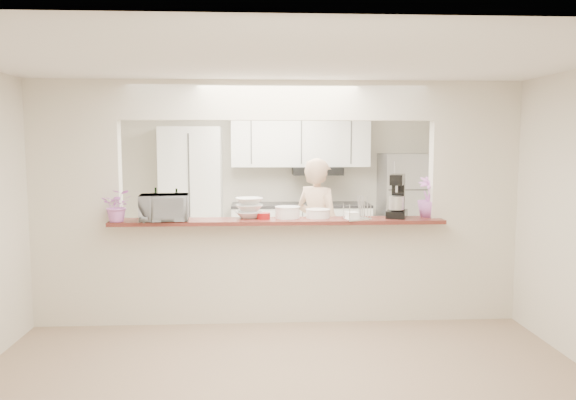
{
  "coord_description": "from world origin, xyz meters",
  "views": [
    {
      "loc": [
        -0.21,
        -5.76,
        1.89
      ],
      "look_at": [
        0.12,
        0.3,
        1.25
      ],
      "focal_mm": 35.0,
      "sensor_mm": 36.0,
      "label": 1
    }
  ],
  "objects": [
    {
      "name": "wine_bottle_a",
      "position": [
        -1.05,
        0.07,
        1.21
      ],
      "size": [
        0.06,
        0.06,
        0.31
      ],
      "color": "black",
      "rests_on": "bar_counter"
    },
    {
      "name": "tan_bowl",
      "position": [
        0.4,
        0.08,
        1.12
      ],
      "size": [
        0.13,
        0.13,
        0.06
      ],
      "primitive_type": "cylinder",
      "color": "#C4B18A",
      "rests_on": "bar_counter"
    },
    {
      "name": "person",
      "position": [
        0.5,
        0.8,
        0.84
      ],
      "size": [
        0.72,
        0.72,
        1.68
      ],
      "primitive_type": "imported",
      "rotation": [
        0.0,
        0.0,
        2.37
      ],
      "color": "#D6AB8B",
      "rests_on": "floor"
    },
    {
      "name": "tile_overlay",
      "position": [
        0.0,
        1.55,
        0.01
      ],
      "size": [
        5.0,
        2.9,
        0.01
      ],
      "primitive_type": "cube",
      "color": "beige",
      "rests_on": "floor"
    },
    {
      "name": "stand_mixer",
      "position": [
        1.26,
        0.02,
        1.29
      ],
      "size": [
        0.29,
        0.35,
        0.45
      ],
      "color": "black",
      "rests_on": "bar_counter"
    },
    {
      "name": "toaster_oven",
      "position": [
        -1.15,
        -0.1,
        1.22
      ],
      "size": [
        0.51,
        0.37,
        0.27
      ],
      "primitive_type": "imported",
      "rotation": [
        0.0,
        0.0,
        0.09
      ],
      "color": "#A5A5A9",
      "rests_on": "bar_counter"
    },
    {
      "name": "partition",
      "position": [
        0.0,
        0.0,
        1.48
      ],
      "size": [
        5.0,
        0.15,
        2.5
      ],
      "color": "beige",
      "rests_on": "floor"
    },
    {
      "name": "plate_stack_b",
      "position": [
        0.42,
        0.03,
        1.14
      ],
      "size": [
        0.26,
        0.26,
        0.09
      ],
      "color": "white",
      "rests_on": "bar_counter"
    },
    {
      "name": "flower_left",
      "position": [
        -1.6,
        -0.15,
        1.25
      ],
      "size": [
        0.32,
        0.28,
        0.33
      ],
      "primitive_type": "imported",
      "rotation": [
        0.0,
        0.0,
        0.11
      ],
      "color": "#D26FC0",
      "rests_on": "bar_counter"
    },
    {
      "name": "wine_bottle_b",
      "position": [
        -1.26,
        0.07,
        1.22
      ],
      "size": [
        0.06,
        0.06,
        0.32
      ],
      "color": "black",
      "rests_on": "bar_counter"
    },
    {
      "name": "red_bowl",
      "position": [
        -0.15,
        -0.03,
        1.12
      ],
      "size": [
        0.14,
        0.14,
        0.06
      ],
      "primitive_type": "cylinder",
      "color": "maroon",
      "rests_on": "bar_counter"
    },
    {
      "name": "bar_counter",
      "position": [
        0.0,
        -0.0,
        0.58
      ],
      "size": [
        3.4,
        0.38,
        1.09
      ],
      "color": "beige",
      "rests_on": "floor"
    },
    {
      "name": "kitchen_cabinets",
      "position": [
        -0.19,
        2.72,
        0.97
      ],
      "size": [
        3.15,
        0.62,
        2.25
      ],
      "color": "white",
      "rests_on": "floor"
    },
    {
      "name": "floor",
      "position": [
        0.0,
        0.0,
        0.0
      ],
      "size": [
        6.0,
        6.0,
        0.0
      ],
      "primitive_type": "plane",
      "color": "tan",
      "rests_on": "ground"
    },
    {
      "name": "utensil_caddy",
      "position": [
        0.8,
        -0.15,
        1.19
      ],
      "size": [
        0.3,
        0.23,
        0.25
      ],
      "color": "silver",
      "rests_on": "bar_counter"
    },
    {
      "name": "plate_stack_a",
      "position": [
        0.1,
        0.03,
        1.15
      ],
      "size": [
        0.26,
        0.26,
        0.12
      ],
      "color": "white",
      "rests_on": "bar_counter"
    },
    {
      "name": "serving_bowls",
      "position": [
        -0.3,
        0.05,
        1.19
      ],
      "size": [
        0.33,
        0.33,
        0.21
      ],
      "primitive_type": "imported",
      "rotation": [
        0.0,
        0.0,
        0.18
      ],
      "color": "silver",
      "rests_on": "bar_counter"
    },
    {
      "name": "refrigerator",
      "position": [
        2.05,
        2.65,
        0.85
      ],
      "size": [
        0.75,
        0.7,
        1.7
      ],
      "primitive_type": "cube",
      "color": "#A1A1A5",
      "rests_on": "floor"
    },
    {
      "name": "flower_right",
      "position": [
        1.6,
        0.05,
        1.3
      ],
      "size": [
        0.25,
        0.25,
        0.43
      ],
      "primitive_type": "imported",
      "rotation": [
        0.0,
        0.0,
        0.04
      ],
      "color": "#AB66BE",
      "rests_on": "bar_counter"
    }
  ]
}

